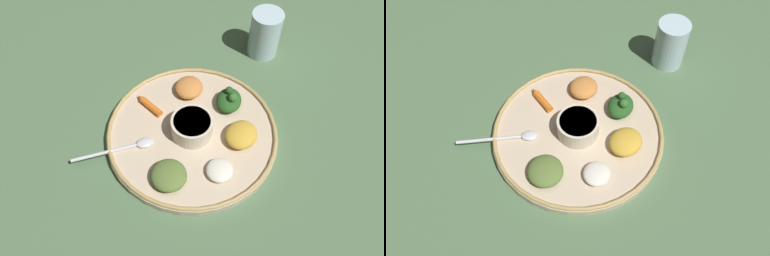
% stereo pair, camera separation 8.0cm
% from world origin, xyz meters
% --- Properties ---
extents(ground_plane, '(2.40, 2.40, 0.00)m').
position_xyz_m(ground_plane, '(0.00, 0.00, 0.00)').
color(ground_plane, '#4C6B47').
extents(platter, '(0.35, 0.35, 0.02)m').
position_xyz_m(platter, '(0.00, 0.00, 0.01)').
color(platter, '#C6B293').
rests_on(platter, ground_plane).
extents(platter_rim, '(0.34, 0.34, 0.01)m').
position_xyz_m(platter_rim, '(0.00, 0.00, 0.02)').
color(platter_rim, tan).
rests_on(platter_rim, platter).
extents(center_bowl, '(0.08, 0.08, 0.04)m').
position_xyz_m(center_bowl, '(0.00, 0.00, 0.04)').
color(center_bowl, beige).
rests_on(center_bowl, platter).
extents(spoon, '(0.12, 0.13, 0.01)m').
position_xyz_m(spoon, '(0.09, 0.10, 0.02)').
color(spoon, silver).
rests_on(spoon, platter).
extents(greens_pile, '(0.07, 0.08, 0.04)m').
position_xyz_m(greens_pile, '(-0.03, -0.10, 0.03)').
color(greens_pile, '#23511E').
rests_on(greens_pile, platter).
extents(carrot_near_spoon, '(0.07, 0.03, 0.01)m').
position_xyz_m(carrot_near_spoon, '(0.11, -0.01, 0.02)').
color(carrot_near_spoon, orange).
rests_on(carrot_near_spoon, platter).
extents(mound_collards, '(0.10, 0.10, 0.03)m').
position_xyz_m(mound_collards, '(-0.02, 0.11, 0.03)').
color(mound_collards, '#567033').
rests_on(mound_collards, platter).
extents(mound_lentil_yellow, '(0.06, 0.07, 0.03)m').
position_xyz_m(mound_lentil_yellow, '(-0.09, -0.03, 0.03)').
color(mound_lentil_yellow, gold).
rests_on(mound_lentil_yellow, platter).
extents(mound_rice_white, '(0.07, 0.07, 0.02)m').
position_xyz_m(mound_rice_white, '(-0.09, 0.05, 0.03)').
color(mound_rice_white, silver).
rests_on(mound_rice_white, platter).
extents(mound_squash, '(0.07, 0.07, 0.03)m').
position_xyz_m(mound_squash, '(0.06, -0.09, 0.03)').
color(mound_squash, '#C67A38').
rests_on(mound_squash, platter).
extents(drinking_glass, '(0.07, 0.07, 0.11)m').
position_xyz_m(drinking_glass, '(-0.02, -0.30, 0.05)').
color(drinking_glass, silver).
rests_on(drinking_glass, ground_plane).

